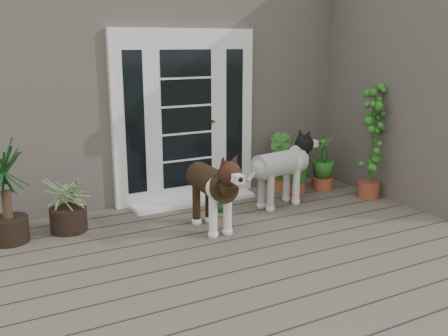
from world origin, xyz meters
name	(u,v)px	position (x,y,z in m)	size (l,w,h in m)	color
deck	(299,262)	(0.00, 0.40, 0.06)	(6.20, 4.60, 0.12)	#6B5B4C
house_main	(146,78)	(0.00, 4.65, 1.55)	(7.40, 4.00, 3.10)	#665E54
house_wing	(430,85)	(2.90, 1.50, 1.55)	(1.60, 2.40, 3.10)	#665E54
door_unit	(186,116)	(-0.20, 2.60, 1.19)	(1.90, 0.14, 2.15)	white
door_step	(193,200)	(-0.20, 2.40, 0.14)	(1.60, 0.40, 0.05)	white
brindle_dog	(211,195)	(-0.43, 1.42, 0.51)	(0.41, 0.95, 0.79)	#312011
white_dog	(280,175)	(0.68, 1.75, 0.52)	(0.41, 0.95, 0.79)	white
spider_plant	(67,200)	(-1.81, 2.11, 0.47)	(0.65, 0.65, 0.70)	#A1B26D
yucca	(6,194)	(-2.40, 2.07, 0.64)	(0.71, 0.71, 1.03)	black
herb_a	(297,171)	(1.19, 2.10, 0.43)	(0.49, 0.49, 0.63)	#2B631C
herb_b	(281,170)	(1.08, 2.32, 0.41)	(0.38, 0.38, 0.58)	#225217
herb_c	(323,167)	(1.65, 2.12, 0.42)	(0.39, 0.39, 0.61)	#27601B
sapling	(372,141)	(1.91, 1.50, 0.88)	(0.45, 0.45, 1.52)	#1B4F16
clog_left	(216,197)	(0.08, 2.32, 0.17)	(0.16, 0.34, 0.10)	#14341B
clog_right	(219,207)	(-0.06, 1.96, 0.16)	(0.13, 0.27, 0.08)	#153516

